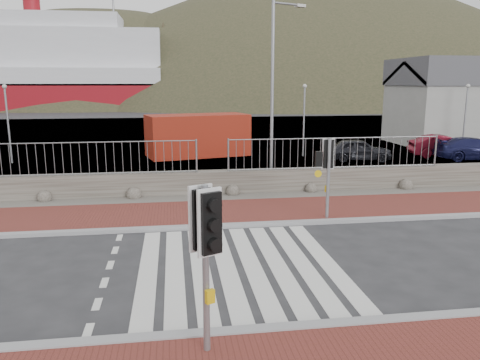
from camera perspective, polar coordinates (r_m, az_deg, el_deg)
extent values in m
plane|color=#28282B|center=(11.12, -0.09, -10.48)|extent=(220.00, 220.00, 0.00)
cube|color=maroon|center=(15.33, -2.46, -3.99)|extent=(40.00, 3.00, 0.08)
cube|color=gray|center=(8.43, 2.93, -17.83)|extent=(40.00, 0.25, 0.12)
cube|color=gray|center=(13.90, -1.84, -5.63)|extent=(40.00, 0.25, 0.12)
cube|color=silver|center=(11.04, -11.14, -10.84)|extent=(0.42, 5.60, 0.01)
cube|color=silver|center=(11.02, -7.97, -10.77)|extent=(0.42, 5.60, 0.01)
cube|color=silver|center=(11.03, -4.80, -10.66)|extent=(0.42, 5.60, 0.01)
cube|color=silver|center=(11.08, -1.65, -10.53)|extent=(0.42, 5.60, 0.01)
cube|color=silver|center=(11.16, 1.46, -10.36)|extent=(0.42, 5.60, 0.01)
cube|color=silver|center=(11.27, 4.52, -10.17)|extent=(0.42, 5.60, 0.01)
cube|color=silver|center=(11.41, 7.51, -9.95)|extent=(0.42, 5.60, 0.01)
cube|color=silver|center=(11.58, 10.41, -9.72)|extent=(0.42, 5.60, 0.01)
cube|color=#59544C|center=(17.26, -3.13, -2.23)|extent=(40.00, 1.50, 0.06)
cube|color=#4C463E|center=(17.94, -3.37, -0.31)|extent=(40.00, 0.60, 0.90)
cylinder|color=gray|center=(17.78, -19.05, 4.34)|extent=(8.40, 0.04, 0.04)
cylinder|color=gray|center=(17.56, -5.33, 2.88)|extent=(0.07, 0.07, 1.20)
cylinder|color=gray|center=(18.54, 11.61, 5.03)|extent=(8.40, 0.04, 0.04)
cylinder|color=gray|center=(17.66, -1.43, 2.97)|extent=(0.07, 0.07, 1.20)
cylinder|color=gray|center=(20.42, 22.72, 3.26)|extent=(0.07, 0.07, 1.20)
cube|color=#4C4C4F|center=(38.34, -6.00, 5.45)|extent=(120.00, 40.00, 0.50)
cube|color=#3F4C54|center=(73.22, -7.11, 8.44)|extent=(220.00, 50.00, 0.05)
cube|color=silver|center=(79.96, -20.81, 14.52)|extent=(30.00, 12.00, 6.00)
cube|color=silver|center=(80.30, -21.02, 17.37)|extent=(18.00, 10.00, 2.50)
cylinder|color=maroon|center=(81.53, -24.06, 18.82)|extent=(2.40, 2.40, 3.00)
ellipsoid|color=#2A2F1C|center=(101.93, -15.59, -2.35)|extent=(106.40, 68.40, 76.00)
ellipsoid|color=#2A2F1C|center=(107.34, 9.24, -4.67)|extent=(140.00, 90.00, 100.00)
cylinder|color=gray|center=(7.29, -4.18, -11.21)|extent=(0.11, 0.11, 2.75)
cube|color=gold|center=(7.43, -4.14, -13.64)|extent=(0.16, 0.13, 0.22)
cube|color=black|center=(7.00, -4.28, -4.92)|extent=(0.45, 0.38, 1.03)
sphere|color=#0CE53F|center=(7.09, -4.25, -7.19)|extent=(0.15, 0.15, 0.15)
cylinder|color=gray|center=(14.62, 10.70, 0.07)|extent=(0.10, 0.10, 2.58)
cube|color=gold|center=(14.69, 10.66, -1.16)|extent=(0.13, 0.08, 0.20)
cube|color=black|center=(14.49, 10.82, 3.10)|extent=(0.38, 0.25, 0.97)
sphere|color=#0CE53F|center=(14.53, 10.78, 2.02)|extent=(0.14, 0.14, 0.14)
cube|color=black|center=(14.43, 9.56, 2.55)|extent=(0.21, 0.16, 0.46)
cylinder|color=gray|center=(18.70, 3.94, 10.00)|extent=(0.13, 0.13, 7.26)
cylinder|color=gray|center=(19.29, 5.76, 20.58)|extent=(1.21, 0.56, 0.08)
cube|color=beige|center=(19.66, 7.35, 20.33)|extent=(0.45, 0.34, 0.11)
cube|color=maroon|center=(27.38, -5.17, 5.45)|extent=(6.17, 3.76, 2.40)
imported|color=black|center=(26.43, 14.22, 3.61)|extent=(3.70, 1.89, 1.20)
imported|color=#560C18|center=(29.30, 23.58, 3.81)|extent=(4.00, 2.01, 1.26)
imported|color=#12143A|center=(28.85, 26.60, 3.42)|extent=(4.46, 2.25, 1.24)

